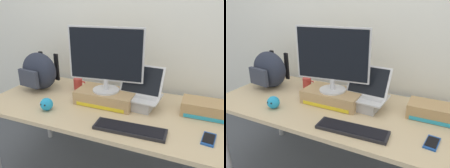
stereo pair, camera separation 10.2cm
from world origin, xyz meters
TOP-DOWN VIEW (x-y plane):
  - back_wall at (0.00, 0.51)m, footprint 7.00×0.10m
  - desk at (0.00, 0.00)m, footprint 1.93×0.82m
  - toner_box_yellow at (-0.07, 0.04)m, footprint 0.45×0.25m
  - desktop_monitor at (-0.07, 0.04)m, footprint 0.55×0.20m
  - open_laptop at (0.18, 0.08)m, footprint 0.33×0.25m
  - external_keyboard at (0.23, -0.26)m, footprint 0.45×0.15m
  - messenger_backpack at (-0.73, 0.09)m, footprint 0.36×0.29m
  - coffee_mug at (-0.41, 0.20)m, footprint 0.12×0.08m
  - cell_phone at (0.68, -0.18)m, footprint 0.09×0.15m
  - plush_toy at (-0.41, -0.23)m, footprint 0.09×0.09m
  - toner_box_cyan at (0.65, 0.13)m, footprint 0.32×0.18m

SIDE VIEW (x-z plane):
  - desk at x=0.00m, z-range 0.30..1.02m
  - cell_phone at x=0.68m, z-range 0.72..0.73m
  - external_keyboard at x=0.23m, z-range 0.72..0.74m
  - plush_toy at x=-0.41m, z-range 0.72..0.81m
  - coffee_mug at x=-0.41m, z-range 0.72..0.82m
  - toner_box_cyan at x=0.65m, z-range 0.72..0.82m
  - toner_box_yellow at x=-0.07m, z-range 0.72..0.82m
  - open_laptop at x=0.18m, z-range 0.64..0.93m
  - messenger_backpack at x=-0.73m, z-range 0.72..1.04m
  - desktop_monitor at x=-0.07m, z-range 0.83..1.31m
  - back_wall at x=0.00m, z-range 0.00..2.60m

